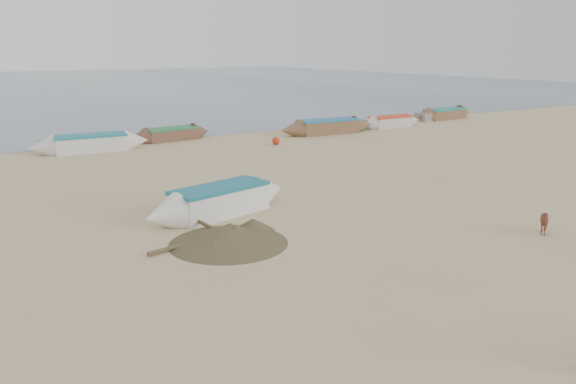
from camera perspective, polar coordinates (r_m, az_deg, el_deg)
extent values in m
plane|color=tan|center=(14.68, 8.23, -7.11)|extent=(140.00, 140.00, 0.00)
plane|color=slate|center=(93.02, -26.31, 9.63)|extent=(160.00, 160.00, 0.00)
imported|color=#5A271C|center=(18.17, 24.60, -2.78)|extent=(0.77, 0.70, 0.78)
cone|color=brown|center=(15.91, -6.09, -4.42)|extent=(3.65, 3.65, 0.47)
sphere|color=red|center=(32.17, -1.24, 5.22)|extent=(0.44, 0.44, 0.44)
cube|color=#65645E|center=(32.48, -22.81, 4.29)|extent=(1.20, 1.10, 0.56)
cube|color=#2E6837|center=(38.56, 6.63, 6.80)|extent=(1.50, 1.20, 0.64)
cube|color=gray|center=(44.33, 13.82, 7.43)|extent=(1.30, 1.20, 0.60)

